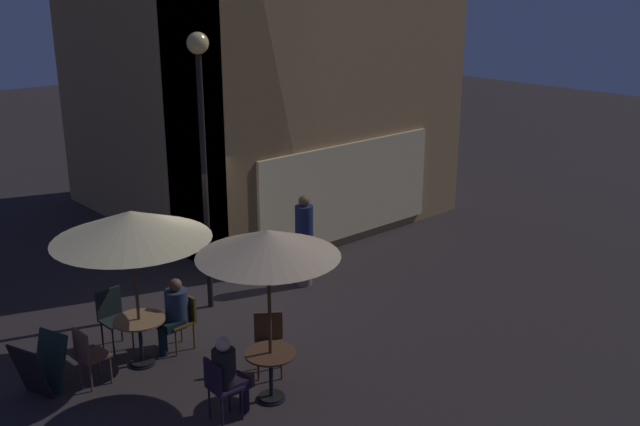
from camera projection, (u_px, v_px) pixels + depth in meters
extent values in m
plane|color=#2E2626|center=(206.00, 312.00, 13.02)|extent=(60.00, 60.00, 0.00)
cube|color=#A47C4E|center=(326.00, 22.00, 15.90)|extent=(7.03, 2.19, 9.54)
cube|color=#A47C4E|center=(166.00, 21.00, 16.25)|extent=(2.19, 7.48, 9.54)
cube|color=beige|center=(348.00, 191.00, 15.96)|extent=(4.92, 0.08, 2.10)
cylinder|color=black|center=(205.00, 185.00, 12.55)|extent=(0.10, 0.10, 4.57)
sphere|color=#F6D47A|center=(198.00, 43.00, 11.81)|extent=(0.36, 0.36, 0.36)
cube|color=#1B2A24|center=(50.00, 361.00, 10.51)|extent=(0.44, 0.61, 0.84)
cube|color=black|center=(30.00, 372.00, 10.20)|extent=(0.44, 0.61, 0.84)
cylinder|color=black|center=(272.00, 398.00, 10.33)|extent=(0.40, 0.40, 0.03)
cylinder|color=black|center=(271.00, 377.00, 10.22)|extent=(0.06, 0.06, 0.71)
cylinder|color=#4B2E1E|center=(271.00, 353.00, 10.11)|extent=(0.72, 0.72, 0.03)
cylinder|color=black|center=(143.00, 363.00, 11.27)|extent=(0.40, 0.40, 0.03)
cylinder|color=black|center=(141.00, 343.00, 11.16)|extent=(0.06, 0.06, 0.74)
cylinder|color=olive|center=(139.00, 320.00, 11.04)|extent=(0.78, 0.78, 0.03)
cylinder|color=black|center=(272.00, 397.00, 10.32)|extent=(0.36, 0.36, 0.06)
cylinder|color=#47341C|center=(270.00, 319.00, 9.95)|extent=(0.05, 0.05, 2.49)
cone|color=tan|center=(268.00, 243.00, 9.60)|extent=(1.94, 1.94, 0.37)
cylinder|color=black|center=(143.00, 362.00, 11.26)|extent=(0.36, 0.36, 0.06)
cylinder|color=#4D3D22|center=(137.00, 292.00, 10.90)|extent=(0.05, 0.05, 2.44)
cone|color=beige|center=(131.00, 225.00, 10.57)|extent=(2.33, 2.33, 0.44)
cylinder|color=#50311B|center=(281.00, 366.00, 10.77)|extent=(0.03, 0.03, 0.45)
cylinder|color=#50311B|center=(258.00, 367.00, 10.74)|extent=(0.03, 0.03, 0.45)
cylinder|color=#50311B|center=(280.00, 354.00, 11.10)|extent=(0.03, 0.03, 0.45)
cylinder|color=#50311B|center=(258.00, 355.00, 11.06)|extent=(0.03, 0.03, 0.45)
cube|color=#50311B|center=(269.00, 346.00, 10.84)|extent=(0.60, 0.60, 0.04)
cube|color=#50311B|center=(268.00, 326.00, 10.95)|extent=(0.37, 0.28, 0.44)
cylinder|color=black|center=(229.00, 394.00, 10.01)|extent=(0.03, 0.03, 0.48)
cylinder|color=black|center=(242.00, 404.00, 9.78)|extent=(0.03, 0.03, 0.48)
cylinder|color=black|center=(209.00, 402.00, 9.82)|extent=(0.03, 0.03, 0.48)
cylinder|color=black|center=(222.00, 413.00, 9.58)|extent=(0.03, 0.03, 0.48)
cube|color=black|center=(225.00, 387.00, 9.72)|extent=(0.41, 0.41, 0.04)
cube|color=black|center=(213.00, 376.00, 9.54)|extent=(0.05, 0.40, 0.41)
cylinder|color=#563F16|center=(176.00, 343.00, 11.44)|extent=(0.03, 0.03, 0.45)
cylinder|color=#563F16|center=(164.00, 336.00, 11.67)|extent=(0.03, 0.03, 0.45)
cylinder|color=#563F16|center=(194.00, 336.00, 11.67)|extent=(0.03, 0.03, 0.45)
cylinder|color=#563F16|center=(181.00, 329.00, 11.90)|extent=(0.03, 0.03, 0.45)
cube|color=#563F16|center=(178.00, 322.00, 11.59)|extent=(0.46, 0.46, 0.04)
cube|color=#563F16|center=(187.00, 306.00, 11.66)|extent=(0.07, 0.43, 0.39)
cylinder|color=black|center=(133.00, 335.00, 11.68)|extent=(0.03, 0.03, 0.47)
cylinder|color=black|center=(113.00, 342.00, 11.45)|extent=(0.03, 0.03, 0.47)
cylinder|color=black|center=(122.00, 328.00, 11.91)|extent=(0.03, 0.03, 0.47)
cylinder|color=black|center=(102.00, 335.00, 11.68)|extent=(0.03, 0.03, 0.47)
cube|color=black|center=(116.00, 321.00, 11.60)|extent=(0.46, 0.46, 0.04)
cube|color=black|center=(108.00, 303.00, 11.66)|extent=(0.43, 0.06, 0.47)
cylinder|color=brown|center=(100.00, 362.00, 10.88)|extent=(0.03, 0.03, 0.44)
cylinder|color=brown|center=(111.00, 370.00, 10.67)|extent=(0.03, 0.03, 0.44)
cylinder|color=brown|center=(80.00, 370.00, 10.66)|extent=(0.03, 0.03, 0.44)
cylinder|color=brown|center=(91.00, 378.00, 10.45)|extent=(0.03, 0.03, 0.44)
cube|color=brown|center=(94.00, 356.00, 10.59)|extent=(0.43, 0.43, 0.04)
cube|color=brown|center=(81.00, 345.00, 10.40)|extent=(0.07, 0.40, 0.43)
cube|color=black|center=(234.00, 383.00, 9.80)|extent=(0.37, 0.33, 0.14)
cylinder|color=black|center=(244.00, 395.00, 9.98)|extent=(0.14, 0.14, 0.49)
cylinder|color=black|center=(224.00, 369.00, 9.63)|extent=(0.32, 0.32, 0.55)
sphere|color=beige|center=(223.00, 344.00, 9.52)|extent=(0.20, 0.20, 0.20)
cube|color=black|center=(170.00, 324.00, 11.49)|extent=(0.38, 0.39, 0.14)
cylinder|color=black|center=(163.00, 341.00, 11.46)|extent=(0.14, 0.14, 0.49)
cylinder|color=#253148|center=(177.00, 306.00, 11.51)|extent=(0.37, 0.37, 0.53)
sphere|color=brown|center=(175.00, 285.00, 11.40)|extent=(0.21, 0.21, 0.21)
cylinder|color=#7B615D|center=(304.00, 262.00, 14.05)|extent=(0.30, 0.30, 0.95)
cylinder|color=#1E2549|center=(304.00, 222.00, 13.80)|extent=(0.35, 0.35, 0.65)
sphere|color=brown|center=(304.00, 201.00, 13.67)|extent=(0.21, 0.21, 0.21)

